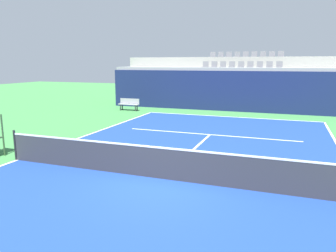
% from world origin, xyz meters
% --- Properties ---
extents(ground_plane, '(80.00, 80.00, 0.00)m').
position_xyz_m(ground_plane, '(0.00, 0.00, 0.00)').
color(ground_plane, '#387A3D').
extents(court_surface, '(11.00, 24.00, 0.01)m').
position_xyz_m(court_surface, '(0.00, 0.00, 0.01)').
color(court_surface, navy).
rests_on(court_surface, ground_plane).
extents(baseline_far, '(11.00, 0.10, 0.00)m').
position_xyz_m(baseline_far, '(0.00, 11.95, 0.01)').
color(baseline_far, white).
rests_on(baseline_far, court_surface).
extents(sideline_left, '(0.10, 24.00, 0.00)m').
position_xyz_m(sideline_left, '(-5.45, 0.00, 0.01)').
color(sideline_left, white).
rests_on(sideline_left, court_surface).
extents(service_line_far, '(8.26, 0.10, 0.00)m').
position_xyz_m(service_line_far, '(0.00, 6.40, 0.01)').
color(service_line_far, white).
rests_on(service_line_far, court_surface).
extents(centre_service_line, '(0.10, 6.40, 0.00)m').
position_xyz_m(centre_service_line, '(0.00, 3.20, 0.01)').
color(centre_service_line, white).
rests_on(centre_service_line, court_surface).
extents(back_wall, '(19.15, 0.30, 2.83)m').
position_xyz_m(back_wall, '(0.00, 14.54, 1.42)').
color(back_wall, navy).
rests_on(back_wall, ground_plane).
extents(stands_tier_lower, '(19.15, 2.40, 3.06)m').
position_xyz_m(stands_tier_lower, '(0.00, 15.89, 1.53)').
color(stands_tier_lower, '#9E9E99').
rests_on(stands_tier_lower, ground_plane).
extents(stands_tier_upper, '(19.15, 2.40, 3.83)m').
position_xyz_m(stands_tier_upper, '(0.00, 18.29, 1.92)').
color(stands_tier_upper, '#9E9E99').
rests_on(stands_tier_upper, ground_plane).
extents(seating_row_lower, '(5.76, 0.44, 0.44)m').
position_xyz_m(seating_row_lower, '(0.00, 15.98, 3.18)').
color(seating_row_lower, slate).
rests_on(seating_row_lower, stands_tier_lower).
extents(seating_row_upper, '(5.76, 0.44, 0.44)m').
position_xyz_m(seating_row_upper, '(0.00, 18.38, 3.96)').
color(seating_row_upper, slate).
rests_on(seating_row_upper, stands_tier_upper).
extents(tennis_net, '(11.08, 0.08, 1.07)m').
position_xyz_m(tennis_net, '(0.00, 0.00, 0.51)').
color(tennis_net, black).
rests_on(tennis_net, court_surface).
extents(player_bench, '(1.50, 0.40, 0.85)m').
position_xyz_m(player_bench, '(-7.34, 12.37, 0.51)').
color(player_bench, '#99999E').
rests_on(player_bench, ground_plane).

